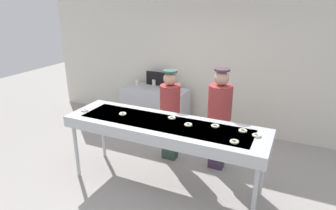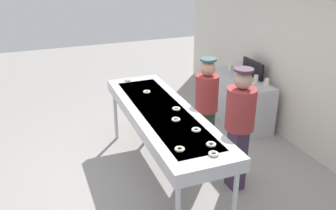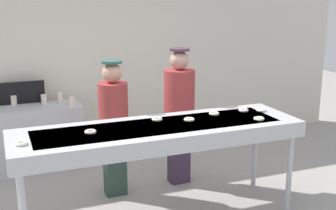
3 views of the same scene
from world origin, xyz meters
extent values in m
plane|color=#9E9993|center=(0.00, 0.00, 0.00)|extent=(16.00, 16.00, 0.00)
cube|color=silver|center=(0.00, 2.39, 1.49)|extent=(8.00, 0.12, 2.97)
cube|color=#B7BABF|center=(0.00, 0.00, 0.94)|extent=(2.88, 0.83, 0.16)
cube|color=slate|center=(0.00, 0.00, 0.98)|extent=(2.45, 0.58, 0.08)
cylinder|color=#B7BABF|center=(-1.34, -0.34, 0.43)|extent=(0.06, 0.06, 0.86)
cylinder|color=#B7BABF|center=(-1.34, 0.34, 0.43)|extent=(0.06, 0.06, 0.86)
cylinder|color=#B7BABF|center=(1.34, 0.34, 0.43)|extent=(0.06, 0.06, 0.86)
torus|color=silver|center=(1.24, 0.10, 1.04)|extent=(0.16, 0.16, 0.03)
torus|color=#F6E5C9|center=(-0.68, 0.01, 1.04)|extent=(0.16, 0.16, 0.03)
torus|color=white|center=(0.69, 0.16, 1.04)|extent=(0.11, 0.11, 0.03)
torus|color=white|center=(1.05, 0.16, 1.04)|extent=(0.15, 0.15, 0.03)
torus|color=white|center=(-1.30, -0.11, 1.04)|extent=(0.15, 0.15, 0.03)
torus|color=#EEEDC6|center=(1.02, -0.19, 1.04)|extent=(0.14, 0.14, 0.03)
torus|color=#F4F2CA|center=(0.34, 0.05, 1.04)|extent=(0.16, 0.16, 0.03)
torus|color=#EBEBC8|center=(0.04, 0.18, 1.04)|extent=(0.15, 0.15, 0.03)
cube|color=#392942|center=(0.56, 0.83, 0.44)|extent=(0.24, 0.18, 0.88)
cylinder|color=#993333|center=(0.56, 0.83, 1.15)|extent=(0.37, 0.37, 0.54)
sphere|color=tan|center=(0.56, 0.83, 1.53)|extent=(0.23, 0.23, 0.23)
cylinder|color=#432C3C|center=(0.56, 0.83, 1.66)|extent=(0.24, 0.24, 0.03)
cube|color=#293E34|center=(-0.26, 0.78, 0.40)|extent=(0.24, 0.18, 0.79)
cylinder|color=#993333|center=(-0.26, 0.78, 1.06)|extent=(0.34, 0.34, 0.54)
sphere|color=tan|center=(-0.26, 0.78, 1.44)|extent=(0.22, 0.22, 0.22)
cylinder|color=#2C504D|center=(-0.26, 0.78, 1.56)|extent=(0.23, 0.23, 0.03)
cube|color=#B7BABF|center=(-1.16, 1.94, 0.43)|extent=(1.46, 0.53, 0.86)
cylinder|color=beige|center=(-1.26, 2.12, 0.92)|extent=(0.08, 0.08, 0.12)
cylinder|color=beige|center=(-0.67, 2.11, 0.92)|extent=(0.08, 0.08, 0.12)
cylinder|color=beige|center=(-1.59, 1.96, 0.92)|extent=(0.08, 0.08, 0.12)
cylinder|color=beige|center=(-0.56, 1.76, 0.92)|extent=(0.08, 0.08, 0.12)
cylinder|color=beige|center=(-0.89, 2.05, 0.92)|extent=(0.08, 0.08, 0.12)
cube|color=black|center=(-1.16, 2.16, 1.01)|extent=(0.60, 0.04, 0.30)
camera|label=1|loc=(1.62, -3.35, 2.64)|focal=31.12mm
camera|label=2|loc=(4.08, -1.51, 2.98)|focal=38.84mm
camera|label=3|loc=(-1.45, -3.91, 2.28)|focal=47.26mm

